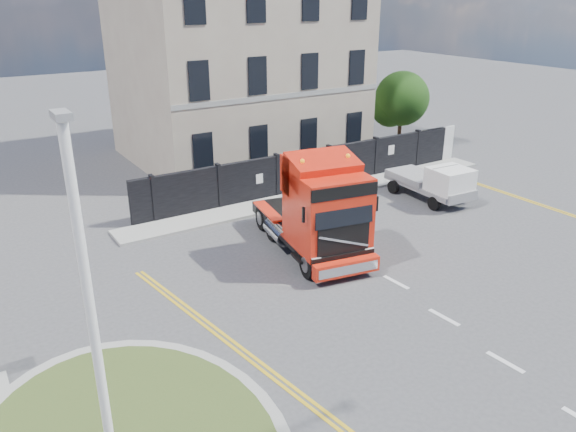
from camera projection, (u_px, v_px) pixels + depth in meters
ground at (317, 301)px, 17.61m from camera, size 120.00×120.00×0.00m
hoarding_fence at (321, 168)px, 27.55m from camera, size 18.80×0.25×2.00m
georgian_building at (237, 55)px, 31.39m from camera, size 12.30×10.30×12.80m
tree at (399, 101)px, 33.12m from camera, size 3.20×3.20×4.80m
pavement_far at (322, 193)px, 26.92m from camera, size 20.00×1.60×0.12m
truck at (320, 213)px, 20.00m from camera, size 3.41×6.65×3.80m
flatbed_pickup at (441, 183)px, 25.48m from camera, size 1.95×4.36×1.78m
lamppost_island at (93, 330)px, 9.16m from camera, size 0.23×0.46×7.48m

